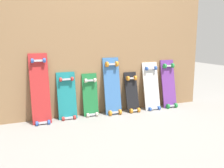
{
  "coord_description": "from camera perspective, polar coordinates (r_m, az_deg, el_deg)",
  "views": [
    {
      "loc": [
        -1.3,
        -3.14,
        1.03
      ],
      "look_at": [
        0.0,
        -0.07,
        0.41
      ],
      "focal_mm": 41.32,
      "sensor_mm": 36.0,
      "label": 1
    }
  ],
  "objects": [
    {
      "name": "skateboard_purple",
      "position": [
        3.88,
        12.47,
        -0.41
      ],
      "size": [
        0.22,
        0.22,
        0.75
      ],
      "color": "#6B338C",
      "rests_on": "ground"
    },
    {
      "name": "ground_plane",
      "position": [
        3.55,
        -0.44,
        -6.37
      ],
      "size": [
        12.0,
        12.0,
        0.0
      ],
      "primitive_type": "plane",
      "color": "gray"
    },
    {
      "name": "plywood_wall_panel",
      "position": [
        3.47,
        -0.92,
        9.04
      ],
      "size": [
        2.92,
        0.04,
        1.89
      ],
      "primitive_type": "cube",
      "color": "#99724C",
      "rests_on": "ground"
    },
    {
      "name": "skateboard_white",
      "position": [
        3.72,
        8.73,
        -0.97
      ],
      "size": [
        0.24,
        0.21,
        0.74
      ],
      "color": "silver",
      "rests_on": "ground"
    },
    {
      "name": "skateboard_teal",
      "position": [
        3.3,
        -9.92,
        -3.19
      ],
      "size": [
        0.24,
        0.16,
        0.66
      ],
      "color": "#197A7F",
      "rests_on": "ground"
    },
    {
      "name": "skateboard_black",
      "position": [
        3.58,
        4.49,
        -2.31
      ],
      "size": [
        0.18,
        0.21,
        0.61
      ],
      "color": "black",
      "rests_on": "ground"
    },
    {
      "name": "skateboard_green",
      "position": [
        3.39,
        -4.79,
        -2.98
      ],
      "size": [
        0.2,
        0.15,
        0.62
      ],
      "color": "#1E7238",
      "rests_on": "ground"
    },
    {
      "name": "skateboard_red",
      "position": [
        3.18,
        -15.6,
        -1.66
      ],
      "size": [
        0.22,
        0.23,
        0.9
      ],
      "color": "#B22626",
      "rests_on": "ground"
    },
    {
      "name": "skateboard_blue",
      "position": [
        3.44,
        0.1,
        -0.97
      ],
      "size": [
        0.23,
        0.21,
        0.81
      ],
      "color": "#386BAD",
      "rests_on": "ground"
    }
  ]
}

